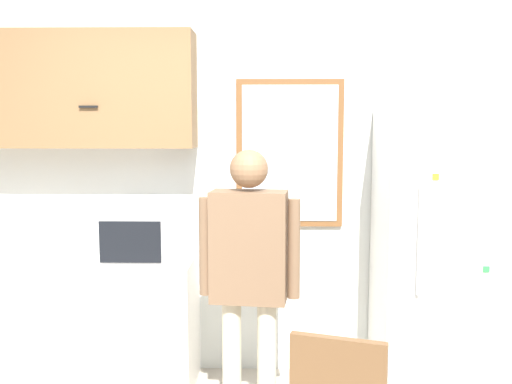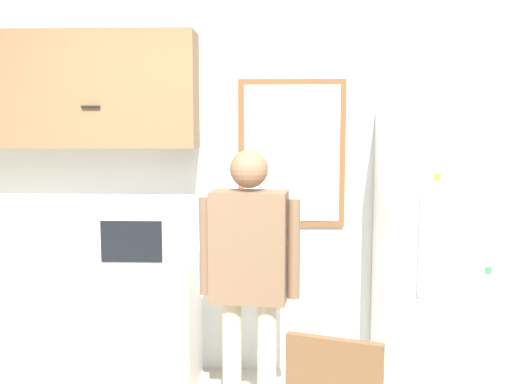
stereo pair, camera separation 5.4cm
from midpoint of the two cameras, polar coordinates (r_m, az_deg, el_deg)
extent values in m
cube|color=silver|center=(3.99, -2.38, 1.01)|extent=(6.00, 0.06, 2.70)
cube|color=silver|center=(4.13, -19.87, -12.12)|extent=(2.01, 0.62, 0.88)
cube|color=olive|center=(4.07, -19.92, 9.54)|extent=(2.01, 0.31, 0.76)
cube|color=black|center=(3.79, -15.82, 8.20)|extent=(0.12, 0.01, 0.01)
cube|color=white|center=(3.72, -10.45, -4.28)|extent=(0.54, 0.39, 0.33)
cube|color=black|center=(3.54, -11.92, -4.88)|extent=(0.37, 0.01, 0.25)
cube|color=#B2B2B2|center=(3.49, -7.54, -4.97)|extent=(0.07, 0.01, 0.26)
cylinder|color=beige|center=(3.44, -1.95, -16.71)|extent=(0.11, 0.11, 0.76)
cylinder|color=beige|center=(3.41, 1.56, -16.92)|extent=(0.11, 0.11, 0.76)
cube|color=brown|center=(3.21, -0.21, -5.45)|extent=(0.45, 0.27, 0.63)
sphere|color=#8C6647|center=(3.15, -0.21, 2.33)|extent=(0.21, 0.21, 0.21)
cylinder|color=brown|center=(3.26, -4.60, -5.41)|extent=(0.07, 0.07, 0.56)
cylinder|color=brown|center=(3.18, 4.29, -5.71)|extent=(0.07, 0.07, 0.56)
cube|color=white|center=(3.85, 18.29, -5.86)|extent=(0.75, 0.62, 1.86)
cylinder|color=silver|center=(3.45, 16.59, -4.71)|extent=(0.02, 0.02, 0.65)
cube|color=yellow|center=(3.44, 18.09, 1.44)|extent=(0.04, 0.01, 0.04)
cube|color=green|center=(3.63, 22.62, -7.24)|extent=(0.04, 0.01, 0.04)
cube|color=brown|center=(3.93, 3.98, 3.85)|extent=(0.73, 0.04, 1.01)
cube|color=silver|center=(3.90, 3.99, 3.84)|extent=(0.65, 0.01, 0.93)
camera|label=1|loc=(0.03, -89.51, 0.06)|focal=40.00mm
camera|label=2|loc=(0.03, 90.49, -0.06)|focal=40.00mm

